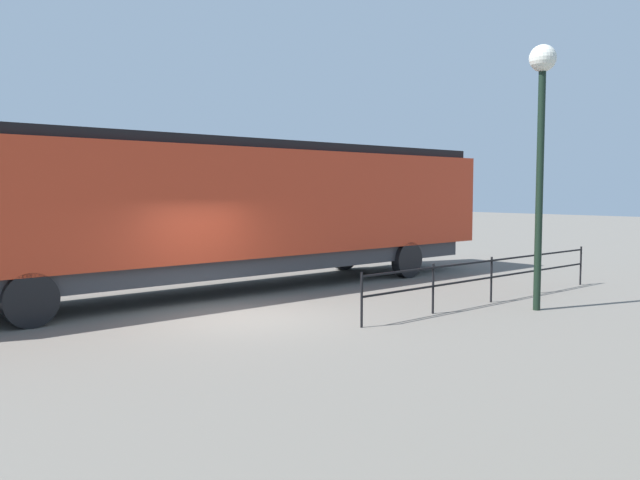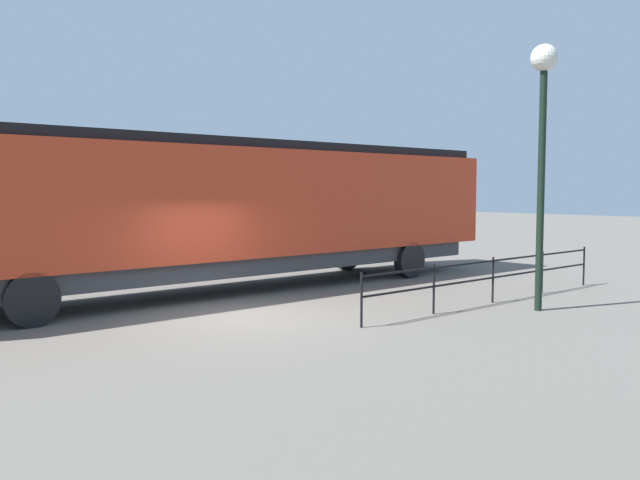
{
  "view_description": "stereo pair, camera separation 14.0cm",
  "coord_description": "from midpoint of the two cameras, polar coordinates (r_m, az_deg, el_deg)",
  "views": [
    {
      "loc": [
        11.48,
        -8.0,
        2.7
      ],
      "look_at": [
        1.57,
        0.82,
        1.7
      ],
      "focal_mm": 37.28,
      "sensor_mm": 36.0,
      "label": 1
    },
    {
      "loc": [
        11.57,
        -7.89,
        2.7
      ],
      "look_at": [
        1.57,
        0.82,
        1.7
      ],
      "focal_mm": 37.28,
      "sensor_mm": 36.0,
      "label": 2
    }
  ],
  "objects": [
    {
      "name": "lamp_post",
      "position": [
        15.63,
        18.23,
        10.43
      ],
      "size": [
        0.59,
        0.59,
        5.87
      ],
      "color": "black",
      "rests_on": "ground_plane"
    },
    {
      "name": "locomotive",
      "position": [
        18.15,
        -6.55,
        2.87
      ],
      "size": [
        3.12,
        17.5,
        3.98
      ],
      "color": "red",
      "rests_on": "ground_plane"
    },
    {
      "name": "ground_plane",
      "position": [
        14.26,
        -6.99,
        -6.62
      ],
      "size": [
        120.0,
        120.0,
        0.0
      ],
      "primitive_type": "plane",
      "color": "#666059"
    },
    {
      "name": "platform_fence",
      "position": [
        16.43,
        14.27,
        -2.72
      ],
      "size": [
        0.05,
        8.88,
        1.1
      ],
      "color": "black",
      "rests_on": "ground_plane"
    }
  ]
}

